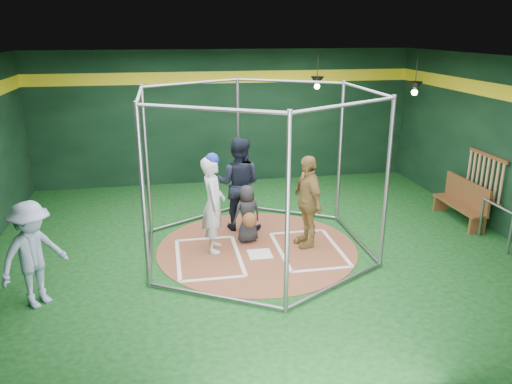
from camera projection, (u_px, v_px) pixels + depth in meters
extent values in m
cube|color=#0D3911|center=(257.00, 249.00, 9.53)|extent=(10.00, 9.00, 0.02)
cube|color=black|center=(257.00, 59.00, 8.43)|extent=(10.00, 9.00, 0.02)
cube|color=black|center=(226.00, 118.00, 13.18)|extent=(10.00, 0.10, 3.50)
cube|color=black|center=(343.00, 275.00, 4.77)|extent=(10.00, 0.10, 3.50)
cube|color=black|center=(506.00, 148.00, 9.84)|extent=(0.10, 9.00, 3.50)
cube|color=yellow|center=(225.00, 77.00, 12.83)|extent=(10.00, 0.01, 0.30)
cylinder|color=brown|center=(257.00, 248.00, 9.52)|extent=(3.80, 3.80, 0.01)
cube|color=white|center=(260.00, 254.00, 9.24)|extent=(0.43, 0.43, 0.01)
cube|color=white|center=(205.00, 239.00, 9.92)|extent=(1.10, 0.07, 0.01)
cube|color=white|center=(213.00, 279.00, 8.33)|extent=(1.10, 0.07, 0.01)
cube|color=white|center=(178.00, 259.00, 9.03)|extent=(0.07, 1.70, 0.01)
cube|color=white|center=(238.00, 255.00, 9.22)|extent=(0.07, 1.70, 0.01)
cube|color=white|center=(297.00, 232.00, 10.24)|extent=(1.10, 0.07, 0.01)
cube|color=white|center=(322.00, 269.00, 8.66)|extent=(1.10, 0.07, 0.01)
cube|color=white|center=(280.00, 251.00, 9.36)|extent=(0.07, 1.70, 0.01)
cube|color=white|center=(336.00, 247.00, 9.55)|extent=(0.07, 1.70, 0.01)
cylinder|color=gray|center=(340.00, 153.00, 10.47)|extent=(0.07, 0.07, 3.00)
cylinder|color=gray|center=(238.00, 145.00, 11.20)|extent=(0.07, 0.07, 3.00)
cylinder|color=gray|center=(147.00, 162.00, 9.79)|extent=(0.07, 0.07, 3.00)
cylinder|color=gray|center=(143.00, 200.00, 7.64)|extent=(0.07, 0.07, 3.00)
cylinder|color=gray|center=(287.00, 218.00, 6.91)|extent=(0.07, 0.07, 3.00)
cylinder|color=gray|center=(387.00, 185.00, 8.33)|extent=(0.07, 0.07, 3.00)
cylinder|color=gray|center=(289.00, 81.00, 10.39)|extent=(2.02, 1.20, 0.06)
cylinder|color=gray|center=(286.00, 211.00, 11.29)|extent=(2.02, 1.20, 0.06)
cylinder|color=gray|center=(193.00, 83.00, 10.04)|extent=(2.02, 1.20, 0.06)
cylinder|color=gray|center=(198.00, 217.00, 10.95)|extent=(2.02, 1.20, 0.06)
cylinder|color=gray|center=(139.00, 95.00, 8.26)|extent=(0.06, 2.30, 0.06)
cylinder|color=gray|center=(151.00, 254.00, 9.16)|extent=(0.06, 2.30, 0.06)
cylinder|color=gray|center=(209.00, 109.00, 6.82)|extent=(2.02, 1.20, 0.06)
cylinder|color=gray|center=(214.00, 296.00, 7.73)|extent=(2.02, 1.20, 0.06)
cylinder|color=gray|center=(347.00, 105.00, 7.16)|extent=(2.02, 1.20, 0.06)
cylinder|color=gray|center=(337.00, 285.00, 8.07)|extent=(2.02, 1.20, 0.06)
cylinder|color=gray|center=(366.00, 90.00, 8.95)|extent=(0.06, 2.30, 0.06)
cylinder|color=gray|center=(356.00, 238.00, 9.85)|extent=(0.06, 2.30, 0.06)
cube|color=brown|center=(488.00, 156.00, 10.28)|extent=(0.05, 1.25, 0.08)
cube|color=brown|center=(482.00, 197.00, 10.57)|extent=(0.05, 1.25, 0.08)
cylinder|color=tan|center=(501.00, 184.00, 9.91)|extent=(0.06, 0.06, 0.85)
cylinder|color=tan|center=(496.00, 182.00, 10.05)|extent=(0.06, 0.06, 0.85)
cylinder|color=tan|center=(492.00, 180.00, 10.20)|extent=(0.06, 0.06, 0.85)
cylinder|color=tan|center=(487.00, 178.00, 10.35)|extent=(0.06, 0.06, 0.85)
cylinder|color=tan|center=(482.00, 175.00, 10.49)|extent=(0.06, 0.06, 0.85)
cylinder|color=tan|center=(478.00, 173.00, 10.64)|extent=(0.06, 0.06, 0.85)
cylinder|color=tan|center=(473.00, 171.00, 10.79)|extent=(0.06, 0.06, 0.85)
cylinder|color=tan|center=(469.00, 170.00, 10.93)|extent=(0.06, 0.06, 0.85)
cone|color=black|center=(317.00, 81.00, 12.41)|extent=(0.34, 0.34, 0.22)
sphere|color=#FFD899|center=(317.00, 86.00, 12.45)|extent=(0.14, 0.14, 0.14)
cylinder|color=black|center=(318.00, 67.00, 12.30)|extent=(0.02, 0.02, 0.70)
cone|color=black|center=(415.00, 87.00, 11.23)|extent=(0.34, 0.34, 0.22)
sphere|color=#FFD899|center=(414.00, 92.00, 11.27)|extent=(0.14, 0.14, 0.14)
cylinder|color=black|center=(417.00, 71.00, 11.12)|extent=(0.02, 0.02, 0.70)
imported|color=silver|center=(213.00, 204.00, 9.16)|extent=(0.49, 0.70, 1.81)
sphere|color=navy|center=(212.00, 160.00, 8.90)|extent=(0.26, 0.26, 0.26)
imported|color=tan|center=(307.00, 201.00, 9.40)|extent=(0.58, 1.09, 1.77)
imported|color=black|center=(247.00, 214.00, 9.66)|extent=(0.63, 0.50, 1.14)
sphere|color=brown|center=(249.00, 220.00, 9.43)|extent=(0.28, 0.28, 0.28)
imported|color=black|center=(239.00, 184.00, 10.17)|extent=(1.15, 1.04, 1.93)
imported|color=#8D9FBB|center=(33.00, 255.00, 7.35)|extent=(1.18, 1.19, 1.65)
cube|color=brown|center=(459.00, 205.00, 10.75)|extent=(0.37, 1.57, 0.05)
cube|color=brown|center=(467.00, 192.00, 10.69)|extent=(0.05, 1.57, 0.52)
cube|color=brown|center=(477.00, 226.00, 10.16)|extent=(0.35, 0.07, 0.35)
cube|color=brown|center=(441.00, 203.00, 11.46)|extent=(0.35, 0.07, 0.35)
cylinder|color=gray|center=(511.00, 234.00, 9.17)|extent=(0.05, 0.05, 0.80)
cylinder|color=gray|center=(481.00, 217.00, 10.00)|extent=(0.05, 0.05, 0.80)
cylinder|color=gray|center=(498.00, 206.00, 9.47)|extent=(0.05, 0.89, 0.05)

